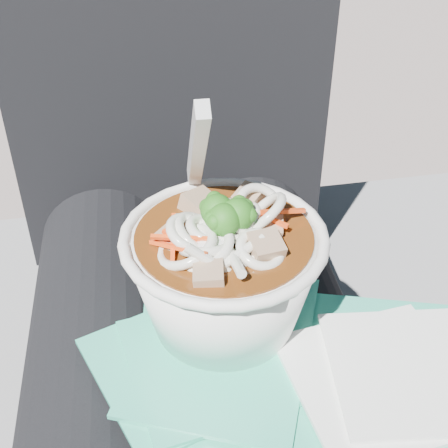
{
  "coord_description": "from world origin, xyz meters",
  "views": [
    {
      "loc": [
        -0.03,
        -0.36,
        0.99
      ],
      "look_at": [
        0.02,
        -0.0,
        0.72
      ],
      "focal_mm": 50.0,
      "sensor_mm": 36.0,
      "label": 1
    }
  ],
  "objects": [
    {
      "name": "person_body",
      "position": [
        0.0,
        0.09,
        0.57
      ],
      "size": [
        0.34,
        0.94,
        1.01
      ],
      "color": "black",
      "rests_on": "ground"
    },
    {
      "name": "lap",
      "position": [
        0.0,
        0.0,
        0.54
      ],
      "size": [
        0.31,
        0.48,
        0.14
      ],
      "color": "black",
      "rests_on": "stone_ledge"
    },
    {
      "name": "plastic_bag",
      "position": [
        0.05,
        -0.05,
        0.62
      ],
      "size": [
        0.35,
        0.28,
        0.01
      ],
      "color": "#2BB38F",
      "rests_on": "lap"
    },
    {
      "name": "napkins",
      "position": [
        0.14,
        -0.08,
        0.63
      ],
      "size": [
        0.16,
        0.14,
        0.01
      ],
      "color": "white",
      "rests_on": "plastic_bag"
    },
    {
      "name": "stone_ledge",
      "position": [
        0.0,
        0.15,
        0.24
      ],
      "size": [
        1.02,
        0.54,
        0.47
      ],
      "primitive_type": "cube",
      "rotation": [
        0.0,
        0.0,
        0.04
      ],
      "color": "slate",
      "rests_on": "ground"
    },
    {
      "name": "udon_bowl",
      "position": [
        0.02,
        -0.0,
        0.68
      ],
      "size": [
        0.16,
        0.16,
        0.2
      ],
      "color": "white",
      "rests_on": "plastic_bag"
    }
  ]
}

